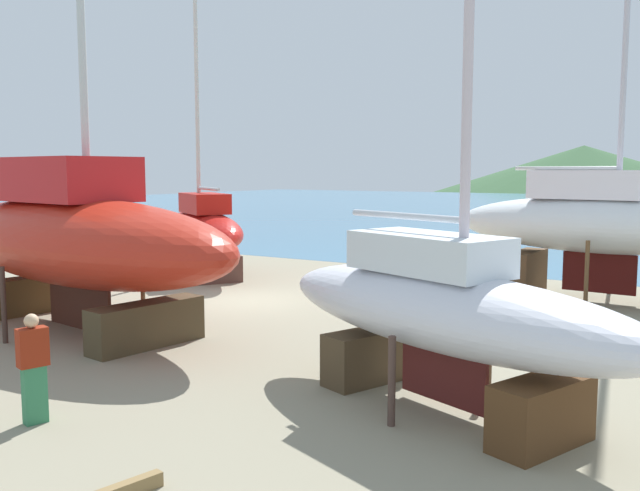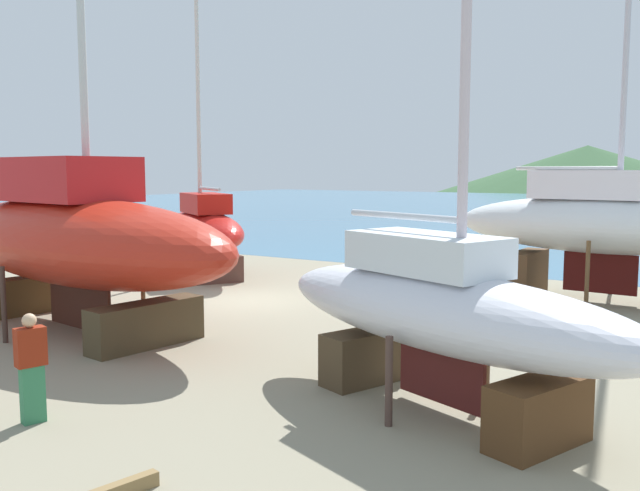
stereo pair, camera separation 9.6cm
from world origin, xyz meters
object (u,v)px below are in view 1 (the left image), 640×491
at_px(worker, 33,367).
at_px(sailboat_mid_port, 443,309).
at_px(sailboat_large_starboard, 600,225).
at_px(sailboat_far_slipway, 76,236).
at_px(sailboat_small_center, 202,229).

bearing_deg(worker, sailboat_mid_port, 53.90).
height_order(sailboat_large_starboard, sailboat_mid_port, sailboat_large_starboard).
height_order(sailboat_mid_port, worker, sailboat_mid_port).
relative_size(sailboat_far_slipway, sailboat_mid_port, 1.65).
distance_m(sailboat_far_slipway, sailboat_small_center, 8.66).
bearing_deg(worker, sailboat_small_center, 138.24).
height_order(sailboat_far_slipway, sailboat_large_starboard, sailboat_far_slipway).
height_order(sailboat_small_center, sailboat_mid_port, sailboat_small_center).
bearing_deg(sailboat_mid_port, sailboat_large_starboard, 108.43).
bearing_deg(sailboat_small_center, sailboat_large_starboard, -137.10).
bearing_deg(sailboat_large_starboard, worker, -107.66).
relative_size(sailboat_far_slipway, sailboat_small_center, 1.56).
xyz_separation_m(sailboat_large_starboard, worker, (-5.69, -15.04, -1.41)).
distance_m(sailboat_small_center, sailboat_large_starboard, 13.59).
relative_size(sailboat_large_starboard, worker, 8.42).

